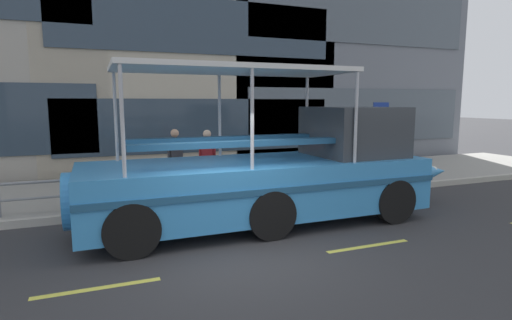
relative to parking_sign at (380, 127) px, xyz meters
name	(u,v)px	position (x,y,z in m)	size (l,w,h in m)	color
ground_plane	(237,251)	(-6.42, -4.17, -1.90)	(120.00, 120.00, 0.00)	#333335
sidewalk	(178,188)	(-6.42, 1.43, -1.81)	(32.00, 4.80, 0.18)	#99968E
curb_edge	(197,206)	(-6.42, -1.06, -1.81)	(32.00, 0.18, 0.18)	#B2ADA3
lane_centreline	(251,264)	(-6.42, -4.86, -1.89)	(25.80, 0.12, 0.01)	#DBD64C
curb_guardrail	(248,176)	(-4.91, -0.72, -1.19)	(11.88, 0.09, 0.77)	gray
parking_sign	(380,127)	(0.00, 0.00, 0.00)	(0.60, 0.12, 2.53)	#4C4F54
duck_tour_boat	(282,173)	(-4.82, -2.69, -0.80)	(9.48, 2.52, 3.44)	#388CD1
pedestrian_near_bow	(329,149)	(-1.62, 0.48, -0.70)	(0.31, 0.45, 1.69)	#47423D
pedestrian_mid_left	(207,153)	(-5.69, 0.61, -0.67)	(0.46, 0.31, 1.73)	#1E2338
pedestrian_mid_right	(175,153)	(-6.59, 0.86, -0.65)	(0.48, 0.30, 1.76)	black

